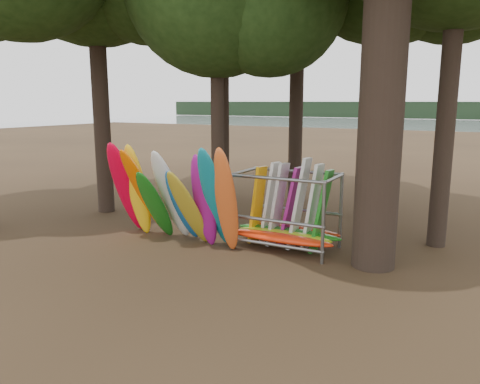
% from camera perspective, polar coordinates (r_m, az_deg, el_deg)
% --- Properties ---
extents(ground, '(120.00, 120.00, 0.00)m').
position_cam_1_polar(ground, '(13.06, -4.48, -7.01)').
color(ground, '#47331E').
rests_on(ground, ground).
extents(lake, '(160.00, 160.00, 0.00)m').
position_cam_1_polar(lake, '(70.84, 23.16, 6.84)').
color(lake, gray).
rests_on(lake, ground).
extents(far_shore, '(160.00, 4.00, 4.00)m').
position_cam_1_polar(far_shore, '(120.60, 25.65, 8.95)').
color(far_shore, black).
rests_on(far_shore, ground).
extents(kayak_row, '(4.40, 2.00, 3.05)m').
position_cam_1_polar(kayak_row, '(13.39, -8.23, -0.71)').
color(kayak_row, '#E90027').
rests_on(kayak_row, ground).
extents(storage_rack, '(3.11, 1.53, 2.57)m').
position_cam_1_polar(storage_rack, '(12.96, 5.69, -2.67)').
color(storage_rack, slate).
rests_on(storage_rack, ground).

